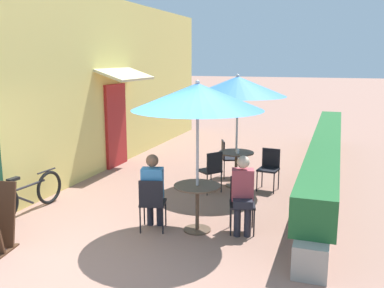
% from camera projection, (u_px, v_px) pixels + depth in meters
% --- Properties ---
extents(ground_plane, '(120.00, 120.00, 0.00)m').
position_uv_depth(ground_plane, '(97.00, 264.00, 5.79)').
color(ground_plane, '#936B5B').
extents(cafe_facade_wall, '(0.98, 10.94, 4.20)m').
position_uv_depth(cafe_facade_wall, '(117.00, 84.00, 11.14)').
color(cafe_facade_wall, '#E0CC6B').
rests_on(cafe_facade_wall, ground_plane).
extents(planter_hedge, '(0.60, 9.94, 1.01)m').
position_uv_depth(planter_hedge, '(326.00, 156.00, 9.78)').
color(planter_hedge, gray).
rests_on(planter_hedge, ground_plane).
extents(patio_table_near, '(0.75, 0.75, 0.76)m').
position_uv_depth(patio_table_near, '(197.00, 198.00, 6.81)').
color(patio_table_near, brown).
rests_on(patio_table_near, ground_plane).
extents(patio_umbrella_near, '(2.04, 2.04, 2.42)m').
position_uv_depth(patio_umbrella_near, '(198.00, 97.00, 6.49)').
color(patio_umbrella_near, '#B7B7BC').
rests_on(patio_umbrella_near, ground_plane).
extents(cafe_chair_near_left, '(0.49, 0.49, 0.87)m').
position_uv_depth(cafe_chair_near_left, '(242.00, 199.00, 6.84)').
color(cafe_chair_near_left, black).
rests_on(cafe_chair_near_left, ground_plane).
extents(seated_patron_near_left, '(0.41, 0.47, 1.25)m').
position_uv_depth(seated_patron_near_left, '(243.00, 191.00, 6.70)').
color(seated_patron_near_left, '#23232D').
rests_on(seated_patron_near_left, ground_plane).
extents(cafe_chair_near_right, '(0.49, 0.49, 0.87)m').
position_uv_depth(cafe_chair_near_right, '(152.00, 200.00, 6.79)').
color(cafe_chair_near_right, black).
rests_on(cafe_chair_near_right, ground_plane).
extents(seated_patron_near_right, '(0.41, 0.47, 1.25)m').
position_uv_depth(seated_patron_near_right, '(153.00, 188.00, 6.87)').
color(seated_patron_near_right, '#23232D').
rests_on(seated_patron_near_right, ground_plane).
extents(patio_table_mid, '(0.75, 0.75, 0.76)m').
position_uv_depth(patio_table_mid, '(236.00, 162.00, 9.21)').
color(patio_table_mid, brown).
rests_on(patio_table_mid, ground_plane).
extents(patio_umbrella_mid, '(2.04, 2.04, 2.42)m').
position_uv_depth(patio_umbrella_mid, '(238.00, 86.00, 8.90)').
color(patio_umbrella_mid, '#B7B7BC').
rests_on(patio_umbrella_mid, ground_plane).
extents(cafe_chair_mid_left, '(0.45, 0.45, 0.87)m').
position_uv_depth(cafe_chair_mid_left, '(269.00, 166.00, 8.98)').
color(cafe_chair_mid_left, black).
rests_on(cafe_chair_mid_left, ground_plane).
extents(cafe_chair_mid_right, '(0.52, 0.52, 0.87)m').
position_uv_depth(cafe_chair_mid_right, '(228.00, 156.00, 9.91)').
color(cafe_chair_mid_right, black).
rests_on(cafe_chair_mid_right, ground_plane).
extents(cafe_chair_mid_back, '(0.56, 0.56, 0.87)m').
position_uv_depth(cafe_chair_mid_back, '(211.00, 168.00, 8.77)').
color(cafe_chair_mid_back, black).
rests_on(cafe_chair_mid_back, ground_plane).
extents(coffee_cup_mid, '(0.07, 0.07, 0.09)m').
position_uv_depth(coffee_cup_mid, '(238.00, 151.00, 9.03)').
color(coffee_cup_mid, white).
rests_on(coffee_cup_mid, patio_table_mid).
extents(bicycle_leaning, '(0.20, 1.73, 0.73)m').
position_uv_depth(bicycle_leaning, '(28.00, 195.00, 7.64)').
color(bicycle_leaning, black).
rests_on(bicycle_leaning, ground_plane).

